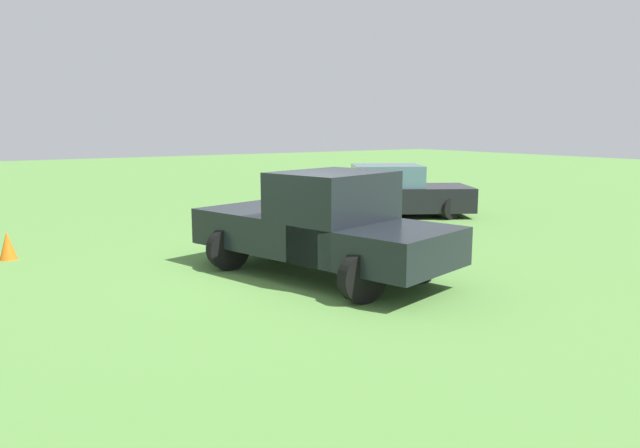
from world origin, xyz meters
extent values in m
plane|color=#54843D|center=(0.00, 0.00, 0.00)|extent=(80.00, 80.00, 0.00)
cylinder|color=black|center=(-0.73, 1.23, 0.38)|extent=(0.77, 0.22, 0.77)
cylinder|color=black|center=(0.75, 1.61, 0.38)|extent=(0.77, 0.22, 0.77)
cylinder|color=black|center=(0.04, -1.70, 0.38)|extent=(0.77, 0.22, 0.77)
cylinder|color=black|center=(1.52, -1.31, 0.38)|extent=(0.77, 0.22, 0.77)
cube|color=black|center=(0.04, 1.33, 0.72)|extent=(2.25, 2.29, 0.64)
cube|color=black|center=(0.47, -0.31, 1.10)|extent=(2.16, 1.93, 1.40)
cube|color=slate|center=(0.47, -0.31, 1.54)|extent=(1.96, 1.67, 0.48)
cube|color=black|center=(0.71, -1.23, 0.70)|extent=(2.35, 2.66, 0.60)
cube|color=silver|center=(-0.19, 2.18, 0.46)|extent=(1.73, 0.56, 0.16)
cylinder|color=black|center=(7.58, 4.50, 0.30)|extent=(0.61, 0.20, 0.61)
cylinder|color=black|center=(6.80, 3.16, 0.30)|extent=(0.61, 0.20, 0.61)
cylinder|color=black|center=(5.14, 5.93, 0.30)|extent=(0.61, 0.20, 0.61)
cylinder|color=black|center=(4.36, 4.58, 0.30)|extent=(0.61, 0.20, 0.61)
cube|color=black|center=(5.97, 4.54, 0.51)|extent=(4.61, 3.72, 0.68)
cube|color=slate|center=(5.78, 4.65, 1.15)|extent=(2.43, 2.33, 0.60)
cone|color=orange|center=(-3.92, 4.31, 0.28)|extent=(0.32, 0.32, 0.55)
camera|label=1|loc=(-5.12, -8.36, 2.56)|focal=33.52mm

